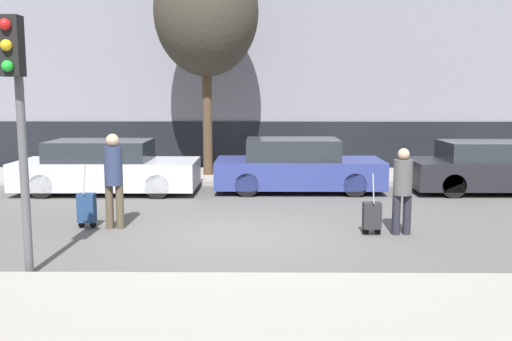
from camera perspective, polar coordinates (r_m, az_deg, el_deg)
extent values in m
plane|color=#565451|center=(10.46, -2.18, -6.52)|extent=(80.00, 80.00, 0.00)
cube|color=gray|center=(6.87, -3.72, -13.84)|extent=(28.00, 2.50, 0.12)
cube|color=gray|center=(17.31, -1.07, -0.55)|extent=(28.00, 3.00, 0.12)
cube|color=black|center=(19.39, -0.89, 2.56)|extent=(27.44, 0.06, 1.60)
cube|color=#B7BABF|center=(15.25, -14.56, -0.31)|extent=(4.60, 1.87, 0.70)
cube|color=#23282D|center=(15.23, -15.31, 1.95)|extent=(2.53, 1.64, 0.51)
cylinder|color=black|center=(14.15, -9.84, -1.59)|extent=(0.60, 0.18, 0.60)
cylinder|color=black|center=(15.79, -8.74, -0.58)|extent=(0.60, 0.18, 0.60)
cylinder|color=black|center=(14.93, -20.67, -1.49)|extent=(0.60, 0.18, 0.60)
cylinder|color=black|center=(16.50, -18.56, -0.54)|extent=(0.60, 0.18, 0.60)
cube|color=navy|center=(15.00, 4.30, -0.21)|extent=(4.34, 1.82, 0.70)
cube|color=#23282D|center=(14.92, 3.66, 2.15)|extent=(2.39, 1.60, 0.54)
cylinder|color=black|center=(14.38, 9.86, -1.44)|extent=(0.60, 0.18, 0.60)
cylinder|color=black|center=(15.98, 8.92, -0.49)|extent=(0.60, 0.18, 0.60)
cylinder|color=black|center=(14.20, -0.92, -1.44)|extent=(0.60, 0.18, 0.60)
cylinder|color=black|center=(15.81, -0.76, -0.48)|extent=(0.60, 0.18, 0.60)
cube|color=black|center=(16.06, 22.94, -0.28)|extent=(4.47, 1.82, 0.70)
cube|color=#23282D|center=(15.93, 22.46, 1.83)|extent=(2.46, 1.60, 0.49)
cylinder|color=black|center=(14.85, 19.15, -1.47)|extent=(0.60, 0.18, 0.60)
cylinder|color=black|center=(16.39, 17.34, -0.54)|extent=(0.60, 0.18, 0.60)
cylinder|color=#4C4233|center=(11.25, -14.43, -3.53)|extent=(0.15, 0.15, 0.85)
cylinder|color=#4C4233|center=(11.19, -13.46, -3.56)|extent=(0.15, 0.15, 0.85)
cylinder|color=#283351|center=(11.09, -14.08, 0.46)|extent=(0.34, 0.34, 0.74)
sphere|color=tan|center=(11.04, -14.17, 2.97)|extent=(0.24, 0.24, 0.24)
cube|color=navy|center=(11.41, -16.58, -3.60)|extent=(0.32, 0.24, 0.55)
cylinder|color=black|center=(11.51, -17.04, -5.22)|extent=(0.12, 0.03, 0.12)
cylinder|color=black|center=(11.44, -15.97, -5.25)|extent=(0.12, 0.03, 0.12)
cylinder|color=gray|center=(11.25, -16.79, -0.92)|extent=(0.02, 0.19, 0.53)
cylinder|color=#23232D|center=(10.77, 13.84, -4.31)|extent=(0.15, 0.15, 0.74)
cylinder|color=#23232D|center=(10.83, 14.86, -4.28)|extent=(0.15, 0.15, 0.74)
cylinder|color=#4C4C4C|center=(10.68, 14.48, -0.66)|extent=(0.34, 0.34, 0.64)
sphere|color=tan|center=(10.62, 14.56, 1.61)|extent=(0.21, 0.21, 0.21)
cube|color=#262628|center=(10.65, 11.51, -4.43)|extent=(0.32, 0.24, 0.48)
cylinder|color=black|center=(10.70, 10.88, -6.00)|extent=(0.12, 0.03, 0.12)
cylinder|color=black|center=(10.74, 12.06, -5.98)|extent=(0.12, 0.03, 0.12)
cylinder|color=gray|center=(10.49, 11.67, -1.77)|extent=(0.02, 0.19, 0.53)
cylinder|color=#515154|center=(8.58, -22.29, 1.94)|extent=(0.12, 0.12, 3.60)
cube|color=black|center=(8.40, -23.29, 11.36)|extent=(0.28, 0.24, 0.80)
sphere|color=red|center=(8.28, -23.82, 13.24)|extent=(0.15, 0.15, 0.15)
sphere|color=gold|center=(8.26, -23.71, 11.40)|extent=(0.15, 0.15, 0.15)
sphere|color=green|center=(8.25, -23.61, 9.56)|extent=(0.15, 0.15, 0.15)
cylinder|color=#4C3826|center=(17.12, -4.88, 5.23)|extent=(0.28, 0.28, 3.39)
ellipsoid|color=#383328|center=(17.26, -5.00, 15.54)|extent=(3.05, 3.05, 3.73)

